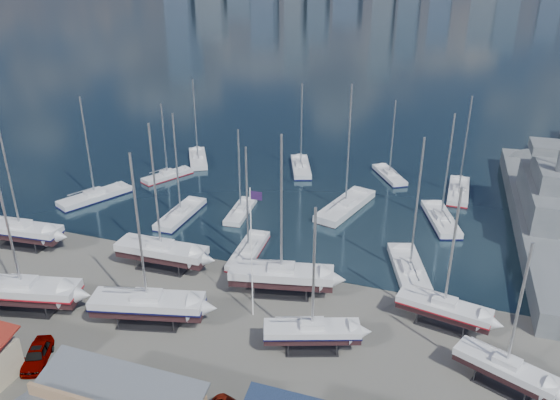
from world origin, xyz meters
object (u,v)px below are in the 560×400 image
at_px(naval_ship_east, 546,216).
at_px(car_a, 37,355).
at_px(flagpole, 252,244).
at_px(sailboat_cradle_0, 21,231).

xyz_separation_m(naval_ship_east, car_a, (-42.77, -40.98, -0.89)).
relative_size(naval_ship_east, flagpole, 3.58).
bearing_deg(car_a, flagpole, 14.61).
xyz_separation_m(naval_ship_east, flagpole, (-27.95, -28.87, 6.03)).
bearing_deg(flagpole, car_a, -140.74).
bearing_deg(naval_ship_east, car_a, 131.35).
bearing_deg(car_a, naval_ship_east, 19.12).
distance_m(sailboat_cradle_0, naval_ship_east, 63.77).
bearing_deg(car_a, sailboat_cradle_0, 110.34).
relative_size(sailboat_cradle_0, car_a, 3.50).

